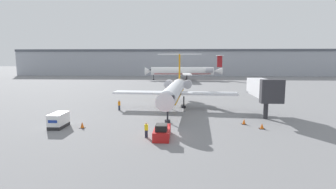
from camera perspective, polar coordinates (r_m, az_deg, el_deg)
ground_plane at (r=31.12m, az=-1.17°, el=-9.21°), size 600.00×600.00×0.00m
terminal_building at (r=149.72m, az=2.22°, el=7.00°), size 180.00×16.80×14.42m
airplane_main at (r=48.44m, az=1.50°, el=1.13°), size 22.88×27.49×10.27m
pushback_tug at (r=30.71m, az=-1.31°, el=-8.16°), size 1.83×4.59×1.79m
luggage_cart at (r=37.88m, az=-22.72°, el=-5.22°), size 1.68×3.27×1.94m
worker_near_tug at (r=30.72m, az=-4.75°, el=-7.61°), size 0.40×0.25×1.81m
worker_by_wing at (r=47.42m, az=-10.57°, el=-2.24°), size 0.40×0.26×1.85m
traffic_cone_left at (r=36.67m, az=-18.17°, el=-6.34°), size 0.68×0.68×0.83m
traffic_cone_right at (r=38.32m, az=16.21°, el=-5.69°), size 0.63×0.63×0.79m
traffic_cone_mid at (r=36.66m, az=19.77°, el=-6.51°), size 0.71×0.71×0.71m
airplane_parked_far_left at (r=114.97m, az=3.63°, el=5.10°), size 33.84×32.48×10.71m
jet_bridge at (r=43.88m, az=20.02°, el=1.20°), size 3.20×10.02×6.19m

